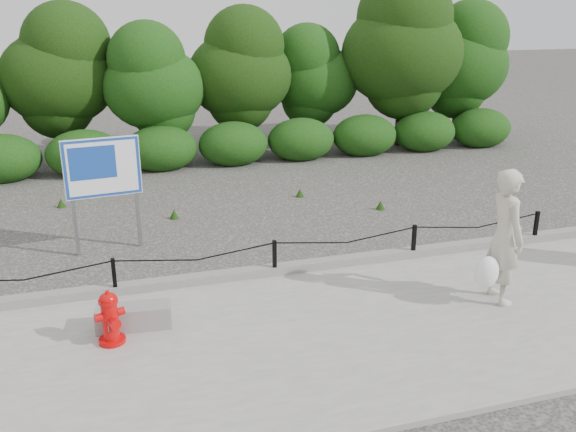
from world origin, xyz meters
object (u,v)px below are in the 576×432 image
Objects in this scene: fire_hydrant at (110,318)px; advertising_sign at (103,173)px; concrete_block at (134,317)px; pedestrian at (504,239)px.

advertising_sign is at bearing 69.55° from fire_hydrant.
concrete_block is 3.36m from advertising_sign.
fire_hydrant is 0.74× the size of concrete_block.
fire_hydrant is 5.57m from pedestrian.
pedestrian is 6.69m from advertising_sign.
advertising_sign reaches higher than pedestrian.
fire_hydrant is at bearing -132.79° from concrete_block.
fire_hydrant is at bearing 90.14° from pedestrian.
advertising_sign is (-0.24, 3.11, 1.24)m from concrete_block.
fire_hydrant is 3.59m from advertising_sign.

